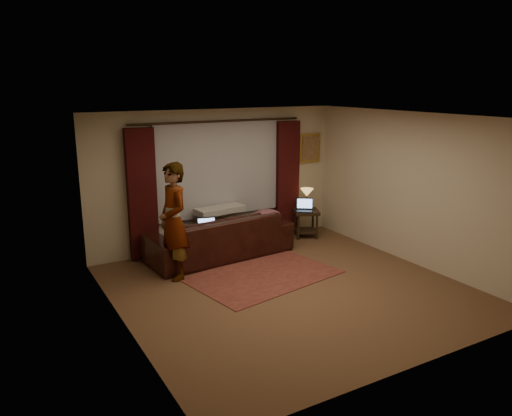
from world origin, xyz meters
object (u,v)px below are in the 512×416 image
Objects in this scene: end_table at (306,223)px; tiffany_lamp at (307,199)px; sofa at (219,228)px; laptop_table at (304,205)px; person at (173,221)px; laptop_sofa at (208,226)px.

end_table is 1.32× the size of tiffany_lamp.
sofa is at bearing -174.46° from end_table.
laptop_table is (-0.09, -0.06, 0.41)m from end_table.
person is (-1.06, -0.56, 0.41)m from sofa.
laptop_sofa is 2.27m from laptop_table.
tiffany_lamp is 1.14× the size of laptop_table.
sofa is 2.06m from end_table.
laptop_sofa is 0.85× the size of tiffany_lamp.
laptop_sofa is (-0.30, -0.16, 0.12)m from sofa.
sofa is 4.67× the size of end_table.
sofa is at bearing 114.57° from person.
tiffany_lamp is at bearing 24.23° from laptop_sofa.
sofa reaches higher than tiffany_lamp.
sofa is 1.40× the size of person.
tiffany_lamp is (2.39, 0.42, 0.12)m from laptop_sofa.
laptop_table is at bearing -138.22° from tiffany_lamp.
laptop_table is at bearing -144.45° from end_table.
laptop_sofa is 2.39m from end_table.
end_table is 3.25m from person.
person reaches higher than end_table.
tiffany_lamp is (0.05, 0.06, 0.49)m from end_table.
person is at bearing -166.28° from end_table.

